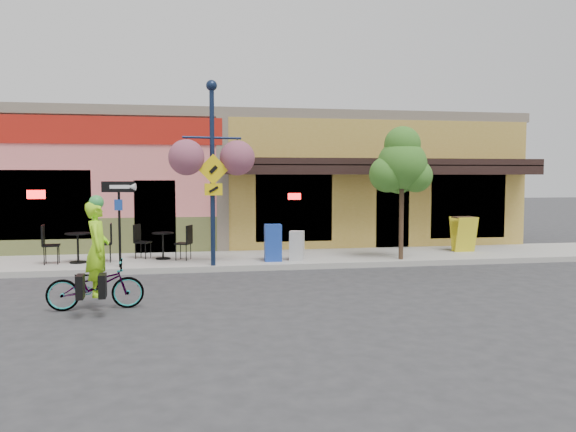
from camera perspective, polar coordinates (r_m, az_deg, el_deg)
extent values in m
plane|color=#2D2D30|center=(13.97, -1.66, -5.91)|extent=(90.00, 90.00, 0.00)
cube|color=#9E9B93|center=(15.91, -2.70, -4.41)|extent=(24.00, 3.00, 0.15)
cube|color=#A8A59E|center=(14.49, -1.97, -5.24)|extent=(24.00, 0.12, 0.15)
imported|color=maroon|center=(10.81, -18.97, -6.65)|extent=(1.73, 0.69, 0.89)
imported|color=#A7FF1A|center=(10.73, -18.76, -4.49)|extent=(0.45, 0.65, 1.72)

